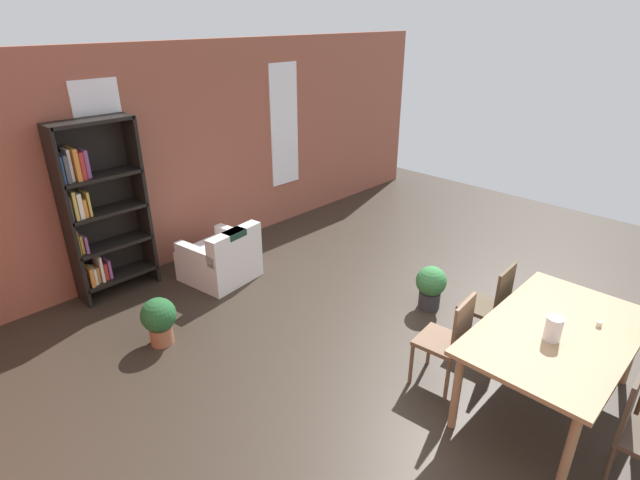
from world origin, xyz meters
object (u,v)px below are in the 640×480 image
object	(u,v)px
vase_on_table	(553,329)
armchair_white	(221,259)
potted_plant_corner	(159,319)
dining_chair_far_right	(491,304)
potted_plant_by_shelf	(431,285)
dining_chair_far_left	(449,339)
dining_table	(557,338)
bookshelf_tall	(99,210)

from	to	relation	value
vase_on_table	armchair_white	xyz separation A→B (m)	(-0.45, 3.93, -0.60)
vase_on_table	potted_plant_corner	xyz separation A→B (m)	(-1.73, 3.24, -0.58)
vase_on_table	armchair_white	world-z (taller)	vase_on_table
potted_plant_corner	vase_on_table	bearing A→B (deg)	-61.99
dining_chair_far_right	potted_plant_by_shelf	distance (m)	0.89
potted_plant_by_shelf	armchair_white	bearing A→B (deg)	118.70
dining_chair_far_left	armchair_white	world-z (taller)	dining_chair_far_left
dining_table	bookshelf_tall	world-z (taller)	bookshelf_tall
dining_table	potted_plant_corner	xyz separation A→B (m)	(-1.90, 3.24, -0.40)
vase_on_table	potted_plant_corner	world-z (taller)	vase_on_table
dining_chair_far_right	bookshelf_tall	world-z (taller)	bookshelf_tall
potted_plant_corner	dining_table	bearing A→B (deg)	-59.62
vase_on_table	dining_chair_far_left	bearing A→B (deg)	106.12
vase_on_table	potted_plant_by_shelf	distance (m)	1.89
potted_plant_corner	dining_chair_far_left	bearing A→B (deg)	-58.72
dining_table	bookshelf_tall	distance (m)	4.97
armchair_white	potted_plant_corner	distance (m)	1.45
bookshelf_tall	potted_plant_corner	bearing A→B (deg)	-95.33
armchair_white	potted_plant_corner	bearing A→B (deg)	-151.70
dining_chair_far_left	potted_plant_by_shelf	world-z (taller)	dining_chair_far_left
vase_on_table	dining_chair_far_left	size ratio (longest dim) A/B	0.22
vase_on_table	potted_plant_corner	size ratio (longest dim) A/B	0.40
bookshelf_tall	potted_plant_by_shelf	bearing A→B (deg)	-51.38
dining_table	potted_plant_by_shelf	bearing A→B (deg)	67.87
dining_chair_far_right	potted_plant_by_shelf	xyz separation A→B (m)	(0.24, 0.83, -0.22)
dining_table	bookshelf_tall	xyz separation A→B (m)	(-1.77, 4.63, 0.40)
armchair_white	vase_on_table	bearing A→B (deg)	-83.43
dining_chair_far_left	bookshelf_tall	xyz separation A→B (m)	(-1.37, 3.86, 0.58)
dining_chair_far_left	bookshelf_tall	distance (m)	4.14
dining_table	vase_on_table	xyz separation A→B (m)	(-0.18, 0.00, 0.18)
vase_on_table	dining_chair_far_left	distance (m)	0.88
dining_table	dining_chair_far_left	distance (m)	0.88
bookshelf_tall	dining_chair_far_right	bearing A→B (deg)	-60.52
dining_chair_far_right	bookshelf_tall	distance (m)	4.47
bookshelf_tall	potted_plant_corner	distance (m)	1.60
bookshelf_tall	dining_chair_far_left	bearing A→B (deg)	-70.39
dining_chair_far_left	potted_plant_by_shelf	distance (m)	1.35
dining_table	vase_on_table	world-z (taller)	vase_on_table
bookshelf_tall	potted_plant_by_shelf	distance (m)	3.96
potted_plant_by_shelf	bookshelf_tall	bearing A→B (deg)	128.62
bookshelf_tall	potted_plant_by_shelf	world-z (taller)	bookshelf_tall
armchair_white	potted_plant_by_shelf	size ratio (longest dim) A/B	1.70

